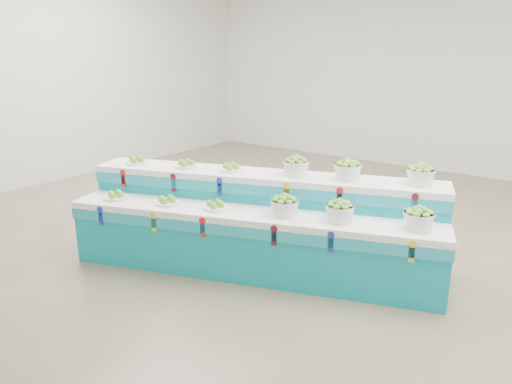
# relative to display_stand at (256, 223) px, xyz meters

# --- Properties ---
(ground) EXTENTS (10.00, 10.00, 0.00)m
(ground) POSITION_rel_display_stand_xyz_m (-0.22, 0.77, -0.51)
(ground) COLOR brown
(ground) RESTS_ON ground
(back_wall) EXTENTS (10.00, 0.00, 10.00)m
(back_wall) POSITION_rel_display_stand_xyz_m (-0.22, 5.77, 1.49)
(back_wall) COLOR silver
(back_wall) RESTS_ON ground
(display_stand) EXTENTS (4.14, 2.34, 1.02)m
(display_stand) POSITION_rel_display_stand_xyz_m (0.00, 0.00, 0.00)
(display_stand) COLOR #0D94A2
(display_stand) RESTS_ON ground
(plate_lower_left) EXTENTS (0.34, 0.34, 0.10)m
(plate_lower_left) POSITION_rel_display_stand_xyz_m (-1.42, -0.78, 0.26)
(plate_lower_left) COLOR white
(plate_lower_left) RESTS_ON display_stand
(plate_lower_mid) EXTENTS (0.34, 0.34, 0.10)m
(plate_lower_mid) POSITION_rel_display_stand_xyz_m (-0.80, -0.55, 0.26)
(plate_lower_mid) COLOR white
(plate_lower_mid) RESTS_ON display_stand
(plate_lower_right) EXTENTS (0.34, 0.34, 0.10)m
(plate_lower_right) POSITION_rel_display_stand_xyz_m (-0.27, -0.36, 0.26)
(plate_lower_right) COLOR white
(plate_lower_right) RESTS_ON display_stand
(basket_lower_left) EXTENTS (0.37, 0.37, 0.22)m
(basket_lower_left) POSITION_rel_display_stand_xyz_m (0.44, -0.11, 0.32)
(basket_lower_left) COLOR silver
(basket_lower_left) RESTS_ON display_stand
(basket_lower_mid) EXTENTS (0.37, 0.37, 0.22)m
(basket_lower_mid) POSITION_rel_display_stand_xyz_m (0.97, 0.08, 0.32)
(basket_lower_mid) COLOR silver
(basket_lower_mid) RESTS_ON display_stand
(basket_lower_right) EXTENTS (0.37, 0.37, 0.22)m
(basket_lower_right) POSITION_rel_display_stand_xyz_m (1.67, 0.33, 0.32)
(basket_lower_right) COLOR silver
(basket_lower_right) RESTS_ON display_stand
(plate_upper_left) EXTENTS (0.34, 0.34, 0.10)m
(plate_upper_left) POSITION_rel_display_stand_xyz_m (-1.59, -0.31, 0.56)
(plate_upper_left) COLOR white
(plate_upper_left) RESTS_ON display_stand
(plate_upper_mid) EXTENTS (0.34, 0.34, 0.10)m
(plate_upper_mid) POSITION_rel_display_stand_xyz_m (-0.97, -0.08, 0.56)
(plate_upper_mid) COLOR white
(plate_upper_mid) RESTS_ON display_stand
(plate_upper_right) EXTENTS (0.34, 0.34, 0.10)m
(plate_upper_right) POSITION_rel_display_stand_xyz_m (-0.44, 0.11, 0.56)
(plate_upper_right) COLOR white
(plate_upper_right) RESTS_ON display_stand
(basket_upper_left) EXTENTS (0.37, 0.37, 0.22)m
(basket_upper_left) POSITION_rel_display_stand_xyz_m (0.28, 0.36, 0.62)
(basket_upper_left) COLOR silver
(basket_upper_left) RESTS_ON display_stand
(basket_upper_mid) EXTENTS (0.37, 0.37, 0.22)m
(basket_upper_mid) POSITION_rel_display_stand_xyz_m (0.80, 0.55, 0.62)
(basket_upper_mid) COLOR silver
(basket_upper_mid) RESTS_ON display_stand
(basket_upper_right) EXTENTS (0.37, 0.37, 0.22)m
(basket_upper_right) POSITION_rel_display_stand_xyz_m (1.50, 0.80, 0.62)
(basket_upper_right) COLOR silver
(basket_upper_right) RESTS_ON display_stand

